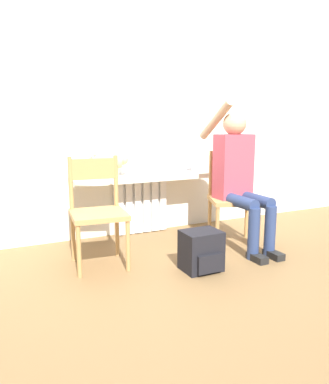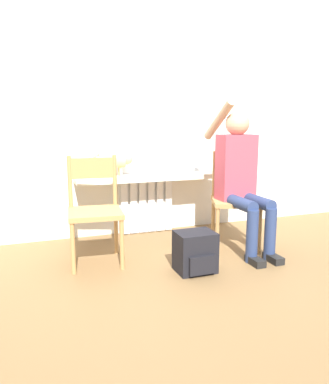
{
  "view_description": "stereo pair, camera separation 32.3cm",
  "coord_description": "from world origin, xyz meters",
  "px_view_note": "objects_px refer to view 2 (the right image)",
  "views": [
    {
      "loc": [
        -1.45,
        -2.47,
        1.17
      ],
      "look_at": [
        0.0,
        0.57,
        0.54
      ],
      "focal_mm": 35.0,
      "sensor_mm": 36.0,
      "label": 1
    },
    {
      "loc": [
        -1.15,
        -2.59,
        1.17
      ],
      "look_at": [
        0.0,
        0.57,
        0.54
      ],
      "focal_mm": 35.0,
      "sensor_mm": 36.0,
      "label": 2
    }
  ],
  "objects_px": {
    "person": "(241,173)",
    "cat": "(113,162)",
    "chair_left": "(95,208)",
    "backpack": "(195,252)",
    "chair_right": "(235,198)"
  },
  "relations": [
    {
      "from": "chair_right",
      "to": "backpack",
      "type": "distance_m",
      "value": 0.85
    },
    {
      "from": "cat",
      "to": "chair_left",
      "type": "bearing_deg",
      "value": -115.99
    },
    {
      "from": "chair_left",
      "to": "cat",
      "type": "distance_m",
      "value": 0.75
    },
    {
      "from": "cat",
      "to": "backpack",
      "type": "distance_m",
      "value": 1.33
    },
    {
      "from": "chair_left",
      "to": "backpack",
      "type": "bearing_deg",
      "value": -29.02
    },
    {
      "from": "cat",
      "to": "person",
      "type": "bearing_deg",
      "value": -35.16
    },
    {
      "from": "chair_left",
      "to": "cat",
      "type": "relative_size",
      "value": 1.72
    },
    {
      "from": "chair_left",
      "to": "cat",
      "type": "xyz_separation_m",
      "value": [
        0.3,
        0.61,
        0.32
      ]
    },
    {
      "from": "chair_right",
      "to": "backpack",
      "type": "xyz_separation_m",
      "value": [
        -0.64,
        -0.48,
        -0.3
      ]
    },
    {
      "from": "chair_left",
      "to": "chair_right",
      "type": "xyz_separation_m",
      "value": [
        1.34,
        -0.0,
        0.0
      ]
    },
    {
      "from": "cat",
      "to": "backpack",
      "type": "bearing_deg",
      "value": -69.83
    },
    {
      "from": "chair_left",
      "to": "person",
      "type": "bearing_deg",
      "value": 0.95
    },
    {
      "from": "chair_left",
      "to": "backpack",
      "type": "xyz_separation_m",
      "value": [
        0.7,
        -0.49,
        -0.3
      ]
    },
    {
      "from": "person",
      "to": "cat",
      "type": "relative_size",
      "value": 2.66
    },
    {
      "from": "chair_left",
      "to": "chair_right",
      "type": "distance_m",
      "value": 1.34
    }
  ]
}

